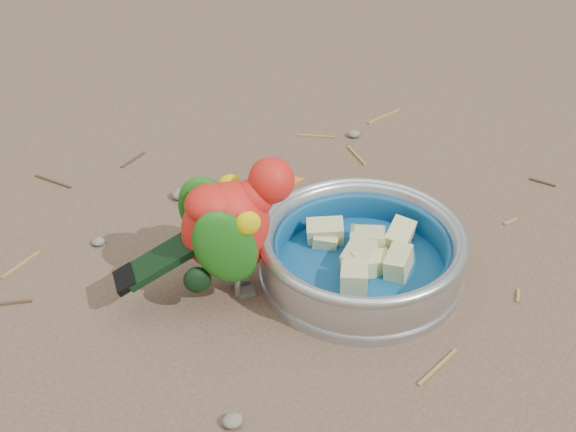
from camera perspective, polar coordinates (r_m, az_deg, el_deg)
ground at (r=0.84m, az=1.12°, el=-8.37°), size 60.00×60.00×0.00m
food_bowl at (r=0.91m, az=5.18°, el=-3.91°), size 0.23×0.23×0.02m
bowl_wall at (r=0.89m, az=5.28°, el=-2.41°), size 0.23×0.23×0.04m
fruit_wedges at (r=0.89m, az=5.26°, el=-2.76°), size 0.14×0.14×0.03m
lory_parrot at (r=0.85m, az=-4.18°, el=-1.33°), size 0.20×0.13×0.15m
ground_debris at (r=0.83m, az=-2.11°, el=-8.67°), size 0.90×0.80×0.01m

